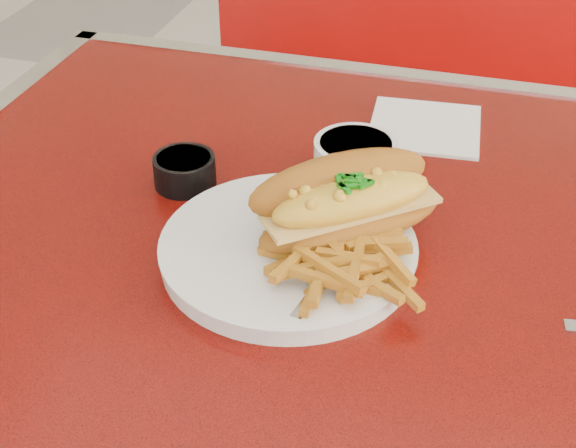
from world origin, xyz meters
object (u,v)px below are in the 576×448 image
(booth_bench_far, at_px, (471,212))
(fork, at_px, (337,265))
(gravy_ramekin, at_px, (355,161))
(sauce_cup_left, at_px, (185,169))
(mac_hoagie, at_px, (347,201))
(dinner_plate, at_px, (288,250))
(diner_table, at_px, (437,380))

(booth_bench_far, distance_m, fork, 1.01)
(gravy_ramekin, distance_m, sauce_cup_left, 0.18)
(booth_bench_far, height_order, mac_hoagie, booth_bench_far)
(booth_bench_far, xyz_separation_m, sauce_cup_left, (-0.30, -0.75, 0.50))
(booth_bench_far, relative_size, dinner_plate, 4.33)
(mac_hoagie, relative_size, fork, 1.27)
(dinner_plate, height_order, gravy_ramekin, gravy_ramekin)
(dinner_plate, height_order, fork, same)
(diner_table, bearing_deg, booth_bench_far, 90.00)
(dinner_plate, xyz_separation_m, mac_hoagie, (0.05, 0.03, 0.04))
(dinner_plate, distance_m, sauce_cup_left, 0.17)
(diner_table, distance_m, sauce_cup_left, 0.35)
(dinner_plate, distance_m, mac_hoagie, 0.07)
(fork, height_order, gravy_ramekin, gravy_ramekin)
(gravy_ramekin, height_order, sauce_cup_left, gravy_ramekin)
(dinner_plate, relative_size, mac_hoagie, 1.37)
(sauce_cup_left, bearing_deg, diner_table, -10.75)
(fork, xyz_separation_m, sauce_cup_left, (-0.20, 0.11, 0.00))
(mac_hoagie, height_order, fork, mac_hoagie)
(diner_table, bearing_deg, mac_hoagie, -178.24)
(diner_table, distance_m, fork, 0.21)
(diner_table, bearing_deg, dinner_plate, -166.13)
(booth_bench_far, bearing_deg, fork, -96.75)
(dinner_plate, bearing_deg, booth_bench_far, 79.68)
(dinner_plate, bearing_deg, gravy_ramekin, 78.12)
(booth_bench_far, distance_m, mac_hoagie, 0.98)
(booth_bench_far, xyz_separation_m, mac_hoagie, (-0.11, -0.81, 0.54))
(booth_bench_far, bearing_deg, sauce_cup_left, -111.57)
(diner_table, relative_size, booth_bench_far, 1.03)
(dinner_plate, xyz_separation_m, sauce_cup_left, (-0.14, 0.09, 0.01))
(diner_table, height_order, fork, fork)
(diner_table, height_order, dinner_plate, dinner_plate)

